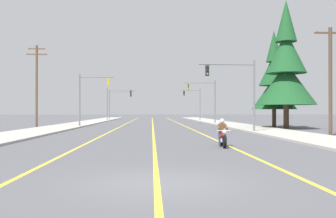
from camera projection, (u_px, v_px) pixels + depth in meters
ground_plane at (160, 182)px, 9.87m from camera, size 400.00×400.00×0.00m
lane_stripe_center at (153, 124)px, 54.83m from camera, size 0.16×100.00×0.01m
lane_stripe_left at (126, 124)px, 54.66m from camera, size 0.16×100.00×0.01m
lane_stripe_right at (180, 124)px, 55.00m from camera, size 0.16×100.00×0.01m
sidewalk_kerb_right at (232, 125)px, 50.27m from camera, size 4.40×110.00×0.14m
sidewalk_kerb_left at (74, 125)px, 49.40m from camera, size 4.40×110.00×0.14m
motorcycle_with_rider at (222, 135)px, 19.71m from camera, size 0.70×2.19×1.46m
traffic_signal_near_right at (238, 85)px, 32.72m from camera, size 4.89×0.46×6.20m
traffic_signal_near_left at (89, 92)px, 44.64m from camera, size 4.02×0.45×6.20m
traffic_signal_mid_right at (206, 95)px, 53.74m from camera, size 4.53×0.37×6.20m
traffic_signal_mid_left at (115, 99)px, 72.22m from camera, size 5.36×0.49×6.20m
traffic_signal_far_right at (195, 100)px, 73.05m from camera, size 3.69×0.42×6.20m
traffic_signal_far_left at (117, 100)px, 78.51m from camera, size 5.28×0.37×6.20m
utility_pole_right_near at (330, 79)px, 28.21m from camera, size 2.36×0.26×8.05m
utility_pole_left_near at (37, 83)px, 44.54m from camera, size 2.38×0.26×9.54m
conifer_tree_right_verge_near at (286, 70)px, 39.64m from camera, size 6.11×6.11×13.45m
conifer_tree_right_verge_far at (274, 83)px, 43.88m from camera, size 5.06×5.06×11.15m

